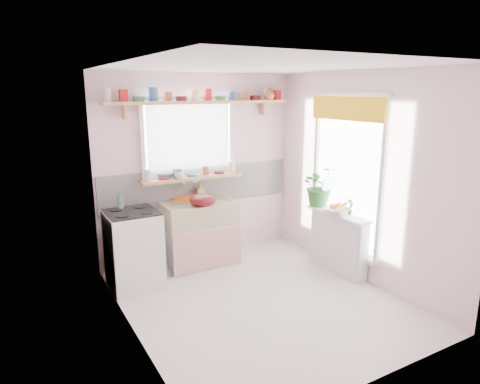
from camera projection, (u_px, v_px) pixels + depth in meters
room at (269, 162)px, 5.48m from camera, size 3.20×3.20×3.20m
sink_unit at (199, 232)px, 5.68m from camera, size 0.95×0.65×1.11m
cooker at (134, 249)px, 5.01m from camera, size 0.58×0.58×0.93m
radiator_ledge at (338, 241)px, 5.45m from camera, size 0.22×0.95×0.78m
windowsill at (192, 178)px, 5.67m from camera, size 1.40×0.22×0.04m
pine_shelf at (201, 102)px, 5.50m from camera, size 2.52×0.24×0.04m
shelf_crockery at (201, 96)px, 5.49m from camera, size 2.47×0.11×0.12m
sill_crockery at (191, 172)px, 5.64m from camera, size 1.35×0.11×0.12m
dish_tray at (188, 198)px, 5.71m from camera, size 0.44×0.38×0.04m
colander at (203, 200)px, 5.38m from camera, size 0.34×0.34×0.15m
jade_plant at (320, 186)px, 5.64m from camera, size 0.58×0.53×0.54m
fruit_bowl at (337, 211)px, 5.28m from camera, size 0.41×0.41×0.08m
herb_pot at (350, 206)px, 5.24m from camera, size 0.13×0.10×0.21m
soap_bottle_sink at (201, 190)px, 5.79m from camera, size 0.11×0.11×0.20m
sill_cup at (180, 175)px, 5.51m from camera, size 0.14×0.14×0.10m
sill_bowl at (165, 176)px, 5.54m from camera, size 0.27×0.27×0.07m
shelf_vase at (269, 94)px, 5.91m from camera, size 0.17×0.17×0.16m
cooker_bottle at (120, 200)px, 5.00m from camera, size 0.10×0.10×0.21m
fruit at (337, 206)px, 5.28m from camera, size 0.20×0.14×0.10m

